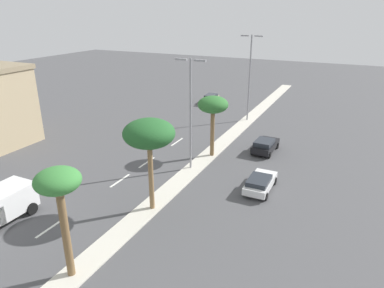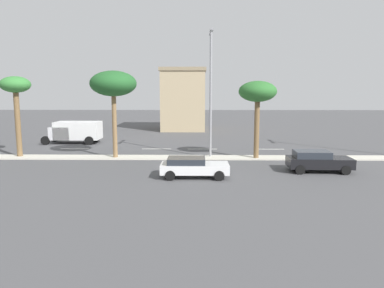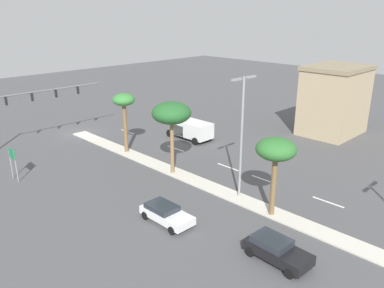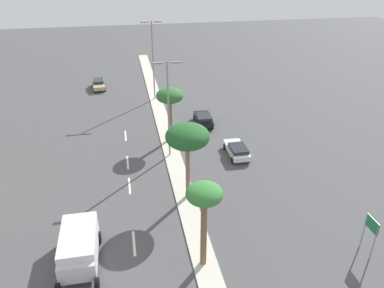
% 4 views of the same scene
% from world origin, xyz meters
% --- Properties ---
extents(ground_plane, '(160.00, 160.00, 0.00)m').
position_xyz_m(ground_plane, '(0.00, 27.36, 0.00)').
color(ground_plane, '#4C4C4F').
extents(median_curb, '(1.80, 70.35, 0.12)m').
position_xyz_m(median_curb, '(0.00, 35.18, 0.06)').
color(median_curb, beige).
rests_on(median_curb, ground).
extents(lane_stripe_left, '(0.20, 2.80, 0.01)m').
position_xyz_m(lane_stripe_left, '(-4.89, 13.42, 0.01)').
color(lane_stripe_left, silver).
rests_on(lane_stripe_left, ground).
extents(lane_stripe_mid, '(0.20, 2.80, 0.01)m').
position_xyz_m(lane_stripe_mid, '(-4.89, 21.41, 0.01)').
color(lane_stripe_mid, silver).
rests_on(lane_stripe_mid, ground).
extents(lane_stripe_leading, '(0.20, 2.80, 0.01)m').
position_xyz_m(lane_stripe_leading, '(-4.89, 25.85, 0.01)').
color(lane_stripe_leading, silver).
rests_on(lane_stripe_leading, ground).
extents(lane_stripe_rear, '(0.20, 2.80, 0.01)m').
position_xyz_m(lane_stripe_rear, '(-4.89, 32.35, 0.01)').
color(lane_stripe_rear, silver).
rests_on(lane_stripe_rear, ground).
extents(commercial_building, '(8.52, 6.41, 8.79)m').
position_xyz_m(commercial_building, '(-23.53, 23.36, 4.42)').
color(commercial_building, tan).
rests_on(commercial_building, ground).
extents(palm_tree_far, '(2.44, 2.44, 6.65)m').
position_xyz_m(palm_tree_far, '(-0.13, 10.37, 5.72)').
color(palm_tree_far, brown).
rests_on(palm_tree_far, median_curb).
extents(palm_tree_inboard, '(3.75, 3.75, 7.08)m').
position_xyz_m(palm_tree_inboard, '(0.26, 18.56, 6.08)').
color(palm_tree_inboard, olive).
rests_on(palm_tree_inboard, median_curb).
extents(palm_tree_center, '(3.06, 3.06, 6.26)m').
position_xyz_m(palm_tree_center, '(0.36, 30.21, 5.38)').
color(palm_tree_center, brown).
rests_on(palm_tree_center, median_curb).
extents(street_lamp_center, '(2.90, 0.24, 10.32)m').
position_xyz_m(street_lamp_center, '(-0.30, 26.46, 6.13)').
color(street_lamp_center, gray).
rests_on(street_lamp_center, median_curb).
extents(sedan_black_trailing, '(2.20, 4.38, 1.47)m').
position_xyz_m(sedan_black_trailing, '(5.05, 33.71, 0.78)').
color(sedan_black_trailing, black).
rests_on(sedan_black_trailing, ground).
extents(sedan_white_outboard, '(2.00, 4.38, 1.30)m').
position_xyz_m(sedan_white_outboard, '(6.87, 25.08, 0.71)').
color(sedan_white_outboard, silver).
rests_on(sedan_white_outboard, ground).
extents(box_truck, '(2.75, 5.88, 2.33)m').
position_xyz_m(box_truck, '(-8.72, 12.14, 1.30)').
color(box_truck, silver).
rests_on(box_truck, ground).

